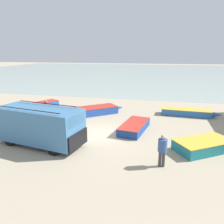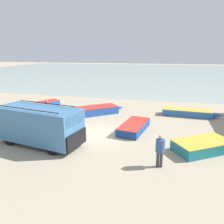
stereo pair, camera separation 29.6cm
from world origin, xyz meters
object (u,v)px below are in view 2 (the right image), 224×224
object	(u,v)px
fishing_rowboat_1	(135,126)
fisherman_1	(47,108)
parked_van	(39,124)
fishing_rowboat_4	(189,113)
fisherman_0	(160,148)
fishing_rowboat_2	(95,110)
fishing_rowboat_3	(204,146)
fishing_rowboat_0	(39,105)

from	to	relation	value
fishing_rowboat_1	fisherman_1	distance (m)	7.67
parked_van	fishing_rowboat_4	size ratio (longest dim) A/B	1.08
fisherman_0	parked_van	bearing A→B (deg)	81.50
fishing_rowboat_2	fisherman_0	world-z (taller)	fisherman_0
fisherman_1	fishing_rowboat_1	bearing A→B (deg)	123.50
fishing_rowboat_3	fisherman_1	world-z (taller)	fisherman_1
fishing_rowboat_2	fishing_rowboat_3	xyz separation A→B (m)	(8.67, -5.93, -0.02)
fishing_rowboat_4	fishing_rowboat_1	bearing A→B (deg)	-127.19
fisherman_0	fisherman_1	xyz separation A→B (m)	(-9.59, 5.81, 0.01)
parked_van	fishing_rowboat_2	size ratio (longest dim) A/B	1.14
fishing_rowboat_4	fisherman_0	distance (m)	10.14
fishing_rowboat_3	fishing_rowboat_4	bearing A→B (deg)	57.60
fisherman_0	fisherman_1	world-z (taller)	fisherman_1
fishing_rowboat_2	fishing_rowboat_1	bearing A→B (deg)	-79.08
fishing_rowboat_0	fisherman_0	world-z (taller)	fisherman_0
fishing_rowboat_1	fishing_rowboat_2	distance (m)	5.44
parked_van	fishing_rowboat_4	bearing A→B (deg)	52.65
fisherman_1	fishing_rowboat_0	bearing A→B (deg)	-99.65
fishing_rowboat_2	fishing_rowboat_3	world-z (taller)	fishing_rowboat_2
fishing_rowboat_4	fisherman_0	size ratio (longest dim) A/B	3.10
fishing_rowboat_3	fishing_rowboat_4	world-z (taller)	fishing_rowboat_3
parked_van	fishing_rowboat_0	size ratio (longest dim) A/B	1.20
fishing_rowboat_3	fishing_rowboat_1	bearing A→B (deg)	116.38
fishing_rowboat_2	parked_van	bearing A→B (deg)	-138.57
fishing_rowboat_3	fisherman_0	xyz separation A→B (m)	(-2.45, -2.50, 0.69)
fishing_rowboat_4	fishing_rowboat_0	bearing A→B (deg)	-173.11
fishing_rowboat_1	fisherman_0	bearing A→B (deg)	-148.94
fisherman_1	fisherman_0	bearing A→B (deg)	98.22
fishing_rowboat_4	parked_van	bearing A→B (deg)	-133.47
parked_van	fisherman_0	xyz separation A→B (m)	(7.31, -1.08, -0.27)
fishing_rowboat_3	fishing_rowboat_4	xyz separation A→B (m)	(-0.22, 7.36, -0.02)
fishing_rowboat_1	fishing_rowboat_3	size ratio (longest dim) A/B	1.12
fishing_rowboat_0	fisherman_0	distance (m)	15.42
fisherman_0	fisherman_1	distance (m)	11.21
fisherman_1	fishing_rowboat_2	bearing A→B (deg)	167.39
parked_van	fishing_rowboat_2	bearing A→B (deg)	91.56
fishing_rowboat_4	fisherman_0	world-z (taller)	fisherman_0
fishing_rowboat_2	fishing_rowboat_4	xyz separation A→B (m)	(8.45, 1.43, -0.04)
fishing_rowboat_1	fishing_rowboat_3	distance (m)	5.11
fishing_rowboat_2	fishing_rowboat_0	bearing A→B (deg)	133.81
fishing_rowboat_2	fishing_rowboat_4	size ratio (longest dim) A/B	0.95
fishing_rowboat_1	fishing_rowboat_2	bearing A→B (deg)	60.46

